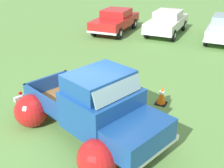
{
  "coord_description": "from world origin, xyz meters",
  "views": [
    {
      "loc": [
        3.43,
        -5.21,
        4.39
      ],
      "look_at": [
        0.0,
        1.54,
        0.78
      ],
      "focal_mm": 42.67,
      "sensor_mm": 36.0,
      "label": 1
    }
  ],
  "objects_px": {
    "show_car_1": "(167,22)",
    "lane_cone_0": "(162,95)",
    "vintage_pickup_truck": "(96,112)",
    "show_car_0": "(115,20)"
  },
  "relations": [
    {
      "from": "show_car_0",
      "to": "lane_cone_0",
      "type": "distance_m",
      "value": 9.57
    },
    {
      "from": "show_car_1",
      "to": "lane_cone_0",
      "type": "xyz_separation_m",
      "value": [
        2.45,
        -8.83,
        -0.47
      ]
    },
    {
      "from": "vintage_pickup_truck",
      "to": "show_car_1",
      "type": "height_order",
      "value": "vintage_pickup_truck"
    },
    {
      "from": "vintage_pickup_truck",
      "to": "lane_cone_0",
      "type": "relative_size",
      "value": 7.92
    },
    {
      "from": "lane_cone_0",
      "to": "show_car_1",
      "type": "bearing_deg",
      "value": 105.51
    },
    {
      "from": "show_car_1",
      "to": "lane_cone_0",
      "type": "bearing_deg",
      "value": 14.4
    },
    {
      "from": "show_car_1",
      "to": "lane_cone_0",
      "type": "height_order",
      "value": "show_car_1"
    },
    {
      "from": "vintage_pickup_truck",
      "to": "show_car_0",
      "type": "bearing_deg",
      "value": 132.06
    },
    {
      "from": "vintage_pickup_truck",
      "to": "show_car_0",
      "type": "height_order",
      "value": "vintage_pickup_truck"
    },
    {
      "from": "vintage_pickup_truck",
      "to": "show_car_0",
      "type": "distance_m",
      "value": 11.24
    }
  ]
}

